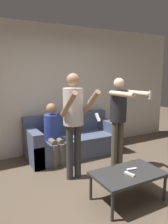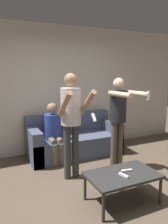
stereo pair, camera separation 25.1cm
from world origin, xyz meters
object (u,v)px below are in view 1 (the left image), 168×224
person_seated (53,131)px  coffee_table (128,175)px  couch (73,141)px  remote_far (132,169)px  remote_near (130,174)px  person_standing_right (119,113)px  person_standing_left (74,115)px

person_seated → coffee_table: 1.78m
couch → person_seated: bearing=-160.7°
remote_far → remote_near: bearing=-141.8°
person_seated → couch: bearing=19.3°
coffee_table → remote_far: 0.11m
person_standing_right → coffee_table: (-0.52, -0.90, -0.65)m
person_standing_right → remote_near: 1.27m
person_standing_left → remote_near: (0.33, -0.98, -0.65)m
person_standing_left → remote_near: size_ratio=11.10×
person_standing_left → person_seated: (-0.06, 0.80, -0.44)m
remote_far → coffee_table: bearing=-160.7°
person_standing_left → person_standing_right: (0.88, -0.01, -0.05)m
person_standing_left → person_seated: 0.92m
person_seated → person_standing_left: bearing=-86.1°
person_standing_left → person_standing_right: size_ratio=1.05×
remote_near → couch: bearing=86.7°
couch → person_seated: person_seated is taller
person_standing_left → remote_near: person_standing_left is taller
person_standing_right → coffee_table: size_ratio=1.73×
couch → remote_far: (0.01, -1.85, 0.13)m
coffee_table → remote_far: bearing=19.3°
coffee_table → remote_near: (-0.03, -0.06, 0.05)m
person_seated → coffee_table: size_ratio=1.21×
person_standing_left → person_standing_right: bearing=-0.6°
coffee_table → person_seated: bearing=103.6°
remote_near → remote_far: 0.16m
person_standing_right → remote_far: person_standing_right is taller
person_standing_left → person_standing_right: person_standing_left is taller
coffee_table → remote_near: bearing=-115.1°
coffee_table → remote_far: size_ratio=6.13×
person_standing_left → coffee_table: (0.36, -0.91, -0.70)m
couch → person_standing_right: 1.30m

